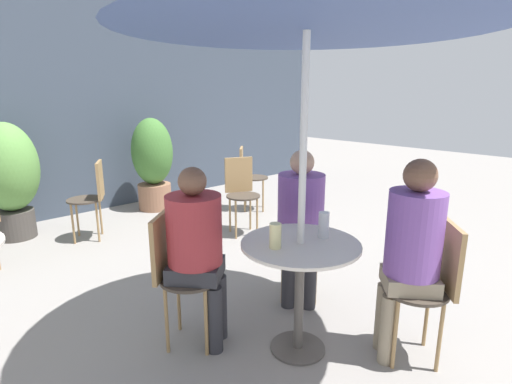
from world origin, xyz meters
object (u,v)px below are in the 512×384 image
object	(u,v)px
bistro_chair_1	(300,230)
potted_plant_1	(153,161)
beer_glass_0	(324,225)
beer_glass_1	(275,236)
seated_person_0	(411,244)
bistro_chair_0	(432,278)
seated_person_2	(197,242)
bistro_chair_4	(248,172)
bistro_chair_3	(241,188)
umbrella	(308,3)
bistro_chair_5	(93,192)
bistro_chair_2	(176,266)
potted_plant_0	(9,174)
cafe_table_near	(300,267)
seated_person_1	(301,214)

from	to	relation	value
bistro_chair_1	potted_plant_1	bearing A→B (deg)	132.66
beer_glass_0	beer_glass_1	world-z (taller)	beer_glass_0
seated_person_0	bistro_chair_0	bearing A→B (deg)	90.00
bistro_chair_1	seated_person_2	xyz separation A→B (m)	(-1.03, -0.02, 0.17)
potted_plant_1	bistro_chair_4	bearing A→B (deg)	-45.38
bistro_chair_3	umbrella	xyz separation A→B (m)	(-1.24, -1.97, 1.56)
bistro_chair_5	potted_plant_1	bearing A→B (deg)	148.99
bistro_chair_2	bistro_chair_4	distance (m)	3.17
bistro_chair_1	bistro_chair_5	world-z (taller)	same
seated_person_2	potted_plant_1	xyz separation A→B (m)	(1.41, 3.07, -0.02)
bistro_chair_0	seated_person_0	xyz separation A→B (m)	(-0.09, 0.11, 0.22)
bistro_chair_3	potted_plant_0	world-z (taller)	potted_plant_0
bistro_chair_0	bistro_chair_4	world-z (taller)	same
seated_person_0	beer_glass_1	bearing A→B (deg)	-82.93
bistro_chair_1	bistro_chair_2	bearing A→B (deg)	-135.00
bistro_chair_3	bistro_chair_4	distance (m)	0.95
bistro_chair_3	seated_person_0	xyz separation A→B (m)	(-0.82, -2.47, 0.22)
bistro_chair_0	bistro_chair_3	xyz separation A→B (m)	(0.73, 2.58, 0.00)
bistro_chair_1	potted_plant_1	distance (m)	3.08
bistro_chair_1	seated_person_0	bearing A→B (deg)	-50.62
bistro_chair_1	seated_person_2	bearing A→B (deg)	-129.26
seated_person_0	potted_plant_0	distance (m)	4.28
seated_person_0	beer_glass_1	xyz separation A→B (m)	(-0.60, 0.55, 0.06)
bistro_chair_0	cafe_table_near	bearing A→B (deg)	-90.00
bistro_chair_0	potted_plant_1	bearing A→B (deg)	-136.71
bistro_chair_1	seated_person_0	world-z (taller)	seated_person_0
umbrella	bistro_chair_0	bearing A→B (deg)	-49.78
potted_plant_0	potted_plant_1	xyz separation A→B (m)	(1.78, -0.04, -0.05)
seated_person_0	potted_plant_0	xyz separation A→B (m)	(-1.21, 4.11, -0.01)
bistro_chair_5	potted_plant_1	distance (m)	1.29
cafe_table_near	bistro_chair_0	size ratio (longest dim) A/B	0.83
bistro_chair_3	seated_person_1	world-z (taller)	seated_person_1
bistro_chair_3	potted_plant_1	bearing A→B (deg)	123.68
cafe_table_near	potted_plant_1	distance (m)	3.71
potted_plant_1	beer_glass_0	bearing A→B (deg)	-102.72
cafe_table_near	bistro_chair_4	distance (m)	3.25
bistro_chair_1	bistro_chair_5	xyz separation A→B (m)	(-0.73, 2.44, 0.00)
bistro_chair_0	seated_person_1	world-z (taller)	seated_person_1
bistro_chair_2	seated_person_2	xyz separation A→B (m)	(0.09, -0.11, 0.17)
bistro_chair_4	potted_plant_0	size ratio (longest dim) A/B	0.67
bistro_chair_5	potted_plant_0	world-z (taller)	potted_plant_0
seated_person_1	beer_glass_1	bearing A→B (deg)	-101.30
bistro_chair_0	bistro_chair_5	bearing A→B (deg)	-120.05
bistro_chair_0	seated_person_2	xyz separation A→B (m)	(-0.94, 1.11, 0.17)
beer_glass_1	seated_person_2	bearing A→B (deg)	118.96
cafe_table_near	bistro_chair_3	xyz separation A→B (m)	(1.24, 1.97, -0.04)
bistro_chair_4	potted_plant_1	size ratio (longest dim) A/B	0.69
seated_person_2	beer_glass_0	world-z (taller)	seated_person_2
seated_person_2	beer_glass_0	size ratio (longest dim) A/B	7.20
cafe_table_near	bistro_chair_1	world-z (taller)	bistro_chair_1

